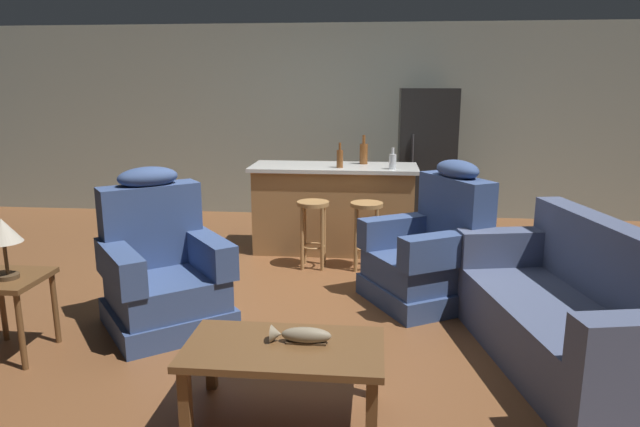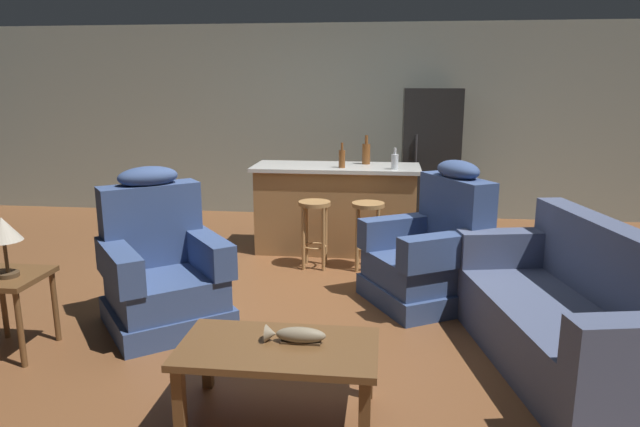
{
  "view_description": "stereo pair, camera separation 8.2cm",
  "coord_description": "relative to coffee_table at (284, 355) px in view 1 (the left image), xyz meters",
  "views": [
    {
      "loc": [
        0.46,
        -4.76,
        1.84
      ],
      "look_at": [
        -0.01,
        -0.1,
        0.75
      ],
      "focal_mm": 32.0,
      "sensor_mm": 36.0,
      "label": 1
    },
    {
      "loc": [
        0.54,
        -4.76,
        1.84
      ],
      "look_at": [
        -0.01,
        -0.1,
        0.75
      ],
      "focal_mm": 32.0,
      "sensor_mm": 36.0,
      "label": 2
    }
  ],
  "objects": [
    {
      "name": "bottle_tall_green",
      "position": [
        0.34,
        3.42,
        0.71
      ],
      "size": [
        0.09,
        0.09,
        0.32
      ],
      "color": "brown",
      "rests_on": "kitchen_island"
    },
    {
      "name": "ground_plane",
      "position": [
        0.03,
        1.91,
        -0.36
      ],
      "size": [
        12.0,
        12.0,
        0.0
      ],
      "color": "brown"
    },
    {
      "name": "kitchen_island",
      "position": [
        0.03,
        3.26,
        0.11
      ],
      "size": [
        1.8,
        0.7,
        0.95
      ],
      "color": "#9E7042",
      "rests_on": "ground_plane"
    },
    {
      "name": "couch",
      "position": [
        1.79,
        0.79,
        -0.02
      ],
      "size": [
        1.2,
        2.03,
        0.94
      ],
      "rotation": [
        0.0,
        0.0,
        3.34
      ],
      "color": "#4C5675",
      "rests_on": "ground_plane"
    },
    {
      "name": "bar_stool_left",
      "position": [
        -0.13,
        2.63,
        0.11
      ],
      "size": [
        0.32,
        0.32,
        0.68
      ],
      "color": "#A87A47",
      "rests_on": "ground_plane"
    },
    {
      "name": "refrigerator",
      "position": [
        1.11,
        4.46,
        0.52
      ],
      "size": [
        0.7,
        0.69,
        1.76
      ],
      "color": "black",
      "rests_on": "ground_plane"
    },
    {
      "name": "coffee_table",
      "position": [
        0.0,
        0.0,
        0.0
      ],
      "size": [
        1.1,
        0.6,
        0.42
      ],
      "color": "brown",
      "rests_on": "ground_plane"
    },
    {
      "name": "recliner_near_island",
      "position": [
        0.97,
        1.85,
        0.06
      ],
      "size": [
        1.15,
        1.15,
        1.2
      ],
      "rotation": [
        0.0,
        0.0,
        3.66
      ],
      "color": "#384C7A",
      "rests_on": "ground_plane"
    },
    {
      "name": "back_wall",
      "position": [
        0.03,
        5.04,
        0.94
      ],
      "size": [
        12.0,
        0.05,
        2.6
      ],
      "color": "#939E93",
      "rests_on": "ground_plane"
    },
    {
      "name": "fish_figurine",
      "position": [
        0.09,
        0.05,
        0.1
      ],
      "size": [
        0.34,
        0.1,
        0.1
      ],
      "color": "#4C3823",
      "rests_on": "coffee_table"
    },
    {
      "name": "recliner_near_lamp",
      "position": [
        -1.13,
        1.15,
        0.06
      ],
      "size": [
        1.18,
        1.18,
        1.2
      ],
      "rotation": [
        0.0,
        0.0,
        -0.91
      ],
      "color": "#384C7A",
      "rests_on": "ground_plane"
    },
    {
      "name": "bottle_wine_dark",
      "position": [
        0.1,
        3.11,
        0.69
      ],
      "size": [
        0.07,
        0.07,
        0.27
      ],
      "color": "brown",
      "rests_on": "kitchen_island"
    },
    {
      "name": "end_table",
      "position": [
        -1.97,
        0.54,
        0.1
      ],
      "size": [
        0.48,
        0.48,
        0.56
      ],
      "color": "brown",
      "rests_on": "ground_plane"
    },
    {
      "name": "bottle_short_amber",
      "position": [
        0.65,
        3.06,
        0.67
      ],
      "size": [
        0.07,
        0.07,
        0.22
      ],
      "color": "silver",
      "rests_on": "kitchen_island"
    },
    {
      "name": "bar_stool_right",
      "position": [
        0.4,
        2.63,
        0.11
      ],
      "size": [
        0.32,
        0.32,
        0.68
      ],
      "color": "#A87A47",
      "rests_on": "ground_plane"
    },
    {
      "name": "table_lamp",
      "position": [
        -1.93,
        0.51,
        0.5
      ],
      "size": [
        0.24,
        0.24,
        0.41
      ],
      "color": "#4C3823",
      "rests_on": "end_table"
    }
  ]
}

